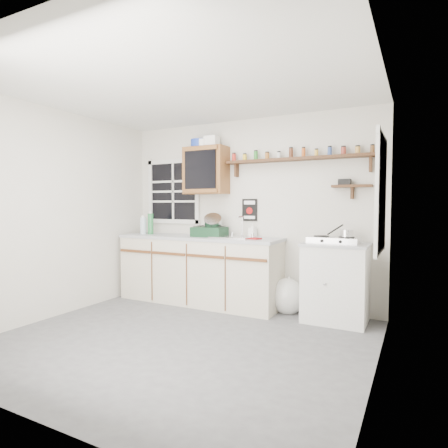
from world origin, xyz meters
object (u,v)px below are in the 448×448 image
object	(u,v)px
right_cabinet	(336,282)
upper_cabinet	(206,171)
dish_rack	(211,229)
main_cabinet	(199,269)
spice_shelf	(297,158)
hotplate	(334,240)

from	to	relation	value
right_cabinet	upper_cabinet	distance (m)	2.26
upper_cabinet	dish_rack	xyz separation A→B (m)	(0.14, -0.11, -0.80)
dish_rack	main_cabinet	bearing A→B (deg)	-172.63
spice_shelf	hotplate	size ratio (longest dim) A/B	3.32
main_cabinet	hotplate	bearing A→B (deg)	0.17
right_cabinet	main_cabinet	bearing A→B (deg)	-179.21
upper_cabinet	dish_rack	distance (m)	0.82
main_cabinet	spice_shelf	size ratio (longest dim) A/B	1.21
upper_cabinet	spice_shelf	xyz separation A→B (m)	(1.27, 0.07, 0.10)
upper_cabinet	dish_rack	bearing A→B (deg)	-39.46
right_cabinet	upper_cabinet	size ratio (longest dim) A/B	1.40
spice_shelf	dish_rack	bearing A→B (deg)	-170.93
spice_shelf	right_cabinet	bearing A→B (deg)	-19.61
upper_cabinet	dish_rack	world-z (taller)	upper_cabinet
right_cabinet	spice_shelf	distance (m)	1.57
right_cabinet	dish_rack	bearing A→B (deg)	179.79
main_cabinet	right_cabinet	size ratio (longest dim) A/B	2.54
right_cabinet	hotplate	xyz separation A→B (m)	(-0.02, -0.02, 0.49)
dish_rack	right_cabinet	bearing A→B (deg)	-3.26
dish_rack	hotplate	bearing A→B (deg)	-3.97
upper_cabinet	hotplate	distance (m)	1.99
upper_cabinet	spice_shelf	world-z (taller)	upper_cabinet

